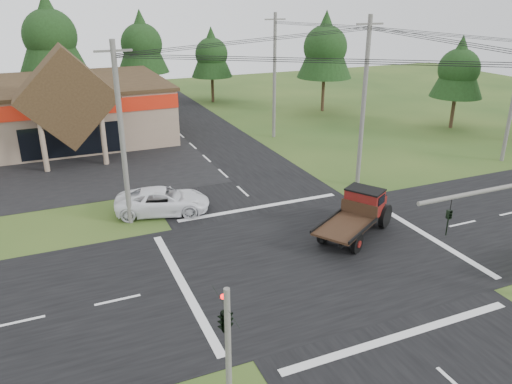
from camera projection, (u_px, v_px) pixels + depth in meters
ground at (315, 257)px, 25.81m from camera, size 120.00×120.00×0.00m
road_ns at (315, 257)px, 25.81m from camera, size 12.00×120.00×0.02m
road_ew at (315, 257)px, 25.81m from camera, size 120.00×12.00×0.02m
parking_apron at (22, 178)px, 36.88m from camera, size 28.00×14.00×0.02m
traffic_signal_corner at (225, 310)px, 15.50m from camera, size 0.53×2.48×4.40m
utility_pole_nw at (122, 135)px, 27.71m from camera, size 2.00×0.30×10.50m
utility_pole_ne at (364, 103)px, 33.40m from camera, size 2.00×0.30×11.50m
utility_pole_n at (274, 76)px, 45.40m from camera, size 2.00×0.30×11.20m
tree_row_c at (50, 33)px, 53.90m from camera, size 7.28×7.28×13.13m
tree_row_d at (141, 42)px, 58.92m from camera, size 6.16×6.16×11.11m
tree_row_e at (211, 52)px, 60.65m from camera, size 5.04×5.04×9.09m
tree_side_ne at (325, 45)px, 55.30m from camera, size 6.16×6.16×11.11m
tree_side_e_near at (459, 67)px, 48.49m from camera, size 5.04×5.04×9.09m
antique_flatbed_truck at (355, 216)px, 27.59m from camera, size 6.29×5.06×2.50m
white_pickup at (163, 201)px, 30.73m from camera, size 6.22×4.09×1.59m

